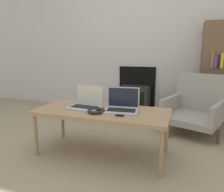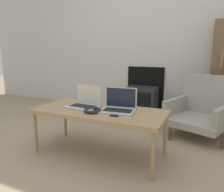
{
  "view_description": "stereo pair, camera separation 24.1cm",
  "coord_description": "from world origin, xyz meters",
  "px_view_note": "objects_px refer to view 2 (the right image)",
  "views": [
    {
      "loc": [
        0.76,
        -1.69,
        1.05
      ],
      "look_at": [
        0.0,
        0.54,
        0.55
      ],
      "focal_mm": 35.0,
      "sensor_mm": 36.0,
      "label": 1
    },
    {
      "loc": [
        0.99,
        -1.6,
        1.05
      ],
      "look_at": [
        0.0,
        0.54,
        0.55
      ],
      "focal_mm": 35.0,
      "sensor_mm": 36.0,
      "label": 2
    }
  ],
  "objects_px": {
    "headphones": "(93,110)",
    "phone": "(116,114)",
    "laptop_right": "(119,106)",
    "armchair": "(202,108)",
    "tv": "(142,101)",
    "laptop_left": "(85,102)"
  },
  "relations": [
    {
      "from": "laptop_right",
      "to": "headphones",
      "type": "height_order",
      "value": "laptop_right"
    },
    {
      "from": "laptop_left",
      "to": "tv",
      "type": "xyz_separation_m",
      "value": [
        0.16,
        1.5,
        -0.28
      ]
    },
    {
      "from": "laptop_left",
      "to": "tv",
      "type": "height_order",
      "value": "laptop_left"
    },
    {
      "from": "headphones",
      "to": "armchair",
      "type": "bearing_deg",
      "value": 50.38
    },
    {
      "from": "laptop_left",
      "to": "tv",
      "type": "bearing_deg",
      "value": 88.35
    },
    {
      "from": "tv",
      "to": "armchair",
      "type": "xyz_separation_m",
      "value": [
        0.95,
        -0.51,
        0.11
      ]
    },
    {
      "from": "laptop_right",
      "to": "phone",
      "type": "relative_size",
      "value": 2.68
    },
    {
      "from": "phone",
      "to": "armchair",
      "type": "xyz_separation_m",
      "value": [
        0.69,
        1.12,
        -0.14
      ]
    },
    {
      "from": "armchair",
      "to": "laptop_right",
      "type": "bearing_deg",
      "value": -106.6
    },
    {
      "from": "headphones",
      "to": "phone",
      "type": "distance_m",
      "value": 0.24
    },
    {
      "from": "headphones",
      "to": "tv",
      "type": "bearing_deg",
      "value": 90.46
    },
    {
      "from": "headphones",
      "to": "phone",
      "type": "relative_size",
      "value": 1.31
    },
    {
      "from": "laptop_left",
      "to": "laptop_right",
      "type": "relative_size",
      "value": 0.98
    },
    {
      "from": "laptop_right",
      "to": "armchair",
      "type": "distance_m",
      "value": 1.23
    },
    {
      "from": "laptop_left",
      "to": "phone",
      "type": "height_order",
      "value": "laptop_left"
    },
    {
      "from": "tv",
      "to": "laptop_left",
      "type": "bearing_deg",
      "value": -95.98
    },
    {
      "from": "laptop_right",
      "to": "headphones",
      "type": "bearing_deg",
      "value": -152.11
    },
    {
      "from": "laptop_left",
      "to": "phone",
      "type": "xyz_separation_m",
      "value": [
        0.41,
        -0.13,
        -0.04
      ]
    },
    {
      "from": "phone",
      "to": "armchair",
      "type": "relative_size",
      "value": 0.15
    },
    {
      "from": "tv",
      "to": "armchair",
      "type": "relative_size",
      "value": 0.57
    },
    {
      "from": "laptop_left",
      "to": "headphones",
      "type": "bearing_deg",
      "value": -35.85
    },
    {
      "from": "laptop_right",
      "to": "phone",
      "type": "distance_m",
      "value": 0.14
    }
  ]
}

